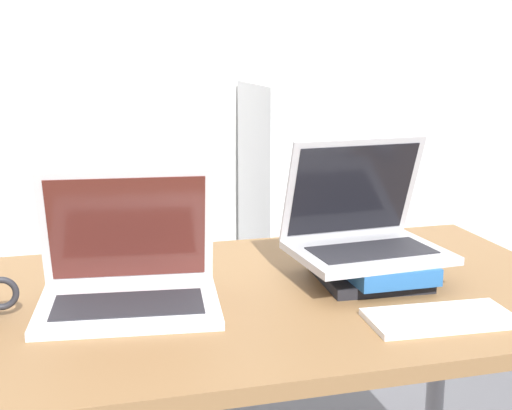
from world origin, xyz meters
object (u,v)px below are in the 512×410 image
at_px(laptop_left, 128,279).
at_px(book_stack, 374,268).
at_px(wireless_keyboard, 440,318).
at_px(mini_fridge, 311,216).
at_px(laptop_on_books, 363,231).

xyz_separation_m(laptop_left, book_stack, (0.51, 0.01, -0.02)).
height_order(wireless_keyboard, mini_fridge, mini_fridge).
bearing_deg(laptop_on_books, laptop_left, -176.65).
bearing_deg(laptop_left, wireless_keyboard, -23.52).
bearing_deg(laptop_on_books, mini_fridge, 74.88).
bearing_deg(wireless_keyboard, mini_fridge, 78.66).
distance_m(book_stack, mini_fridge, 1.42).
bearing_deg(laptop_left, book_stack, 0.88).
bearing_deg(laptop_on_books, book_stack, -48.93).
xyz_separation_m(book_stack, wireless_keyboard, (0.02, -0.24, -0.02)).
xyz_separation_m(book_stack, laptop_on_books, (-0.02, 0.02, 0.08)).
height_order(laptop_on_books, wireless_keyboard, laptop_on_books).
height_order(book_stack, mini_fridge, mini_fridge).
relative_size(book_stack, mini_fridge, 0.23).
bearing_deg(book_stack, wireless_keyboard, -84.54).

